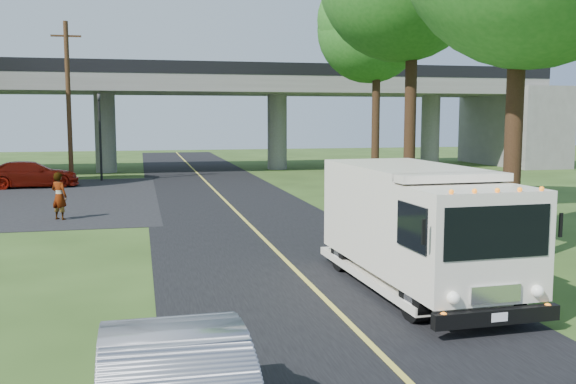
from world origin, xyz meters
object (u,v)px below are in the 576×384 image
object	(u,v)px
utility_pole	(69,103)
tree_right_far	(382,33)
pedestrian	(59,196)
traffic_signal	(100,127)
step_van	(417,224)
red_sedan	(31,174)

from	to	relation	value
utility_pole	tree_right_far	xyz separation A→B (m)	(16.71, -4.16, 3.71)
pedestrian	traffic_signal	bearing A→B (deg)	-56.96
traffic_signal	utility_pole	bearing A→B (deg)	-126.87
utility_pole	tree_right_far	distance (m)	17.61
tree_right_far	step_van	distance (m)	22.64
tree_right_far	pedestrian	xyz separation A→B (m)	(-15.90, -8.45, -7.40)
tree_right_far	step_van	size ratio (longest dim) A/B	1.66
red_sedan	pedestrian	distance (m)	12.22
tree_right_far	pedestrian	distance (m)	19.47
tree_right_far	red_sedan	distance (m)	20.49
red_sedan	utility_pole	bearing A→B (deg)	-77.32
utility_pole	red_sedan	size ratio (longest dim) A/B	1.83
utility_pole	step_van	distance (m)	26.61
utility_pole	pedestrian	size ratio (longest dim) A/B	5.01
traffic_signal	tree_right_far	size ratio (longest dim) A/B	0.47
red_sedan	pedestrian	size ratio (longest dim) A/B	2.73
step_van	pedestrian	distance (m)	14.92
traffic_signal	red_sedan	distance (m)	5.09
tree_right_far	pedestrian	world-z (taller)	tree_right_far
traffic_signal	red_sedan	bearing A→B (deg)	-142.20
step_van	red_sedan	size ratio (longest dim) A/B	1.35
utility_pole	pedestrian	world-z (taller)	utility_pole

